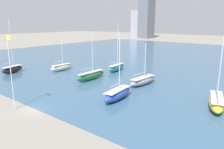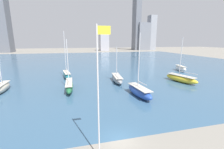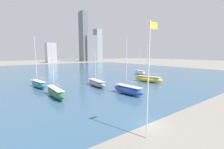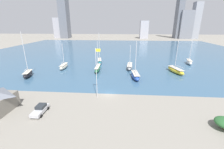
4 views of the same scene
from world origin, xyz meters
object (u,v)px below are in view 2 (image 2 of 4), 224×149
sailboat_gray (117,79)px  sailboat_green (69,86)px  sailboat_white (181,68)px  sailboat_blue (139,91)px  sailboat_cream (1,88)px  flag_pole (99,93)px  sailboat_teal (67,75)px  sailboat_yellow (181,78)px

sailboat_gray → sailboat_green: 13.89m
sailboat_white → sailboat_blue: 34.80m
sailboat_gray → sailboat_cream: 28.35m
flag_pole → sailboat_green: 23.89m
sailboat_cream → sailboat_blue: (29.82, -9.99, 0.08)m
sailboat_teal → sailboat_green: size_ratio=1.20×
sailboat_teal → sailboat_white: 42.96m
sailboat_cream → sailboat_green: bearing=-10.4°
flag_pole → sailboat_green: (-3.72, 22.87, -5.84)m
sailboat_gray → sailboat_blue: sailboat_blue is taller
sailboat_teal → sailboat_cream: size_ratio=1.35×
sailboat_gray → sailboat_cream: (-28.26, -2.17, 0.04)m
sailboat_cream → sailboat_blue: bearing=-20.1°
sailboat_cream → sailboat_green: (15.14, -2.37, 0.09)m
sailboat_yellow → flag_pole: bearing=-155.8°
flag_pole → sailboat_yellow: flag_pole is taller
sailboat_teal → sailboat_white: size_ratio=1.22×
sailboat_gray → sailboat_green: (-13.12, -4.53, 0.14)m
sailboat_yellow → sailboat_cream: (-46.10, 2.32, -0.03)m
flag_pole → sailboat_white: size_ratio=1.09×
sailboat_teal → sailboat_blue: sailboat_teal is taller
sailboat_gray → sailboat_white: (28.64, 9.68, 0.13)m
sailboat_yellow → sailboat_gray: sailboat_yellow is taller
flag_pole → sailboat_white: bearing=44.3°
sailboat_yellow → sailboat_cream: bearing=161.2°
flag_pole → sailboat_green: bearing=99.3°
sailboat_gray → sailboat_teal: 16.44m
flag_pole → sailboat_teal: (-4.90, 35.52, -5.85)m
flag_pole → sailboat_green: size_ratio=1.08×
sailboat_yellow → sailboat_blue: bearing=-170.7°
sailboat_cream → sailboat_blue: 31.45m
sailboat_teal → sailboat_green: 12.71m
sailboat_teal → sailboat_white: sailboat_teal is taller
sailboat_teal → sailboat_green: bearing=-94.3°
sailboat_teal → sailboat_blue: 25.74m
sailboat_gray → sailboat_teal: (-14.30, 8.12, 0.13)m
sailboat_yellow → sailboat_teal: 34.52m
sailboat_cream → sailboat_green: size_ratio=0.89×
sailboat_teal → sailboat_green: sailboat_teal is taller
flag_pole → sailboat_teal: bearing=97.9°
sailboat_yellow → sailboat_green: 30.96m
sailboat_teal → flag_pole: bearing=-91.7°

